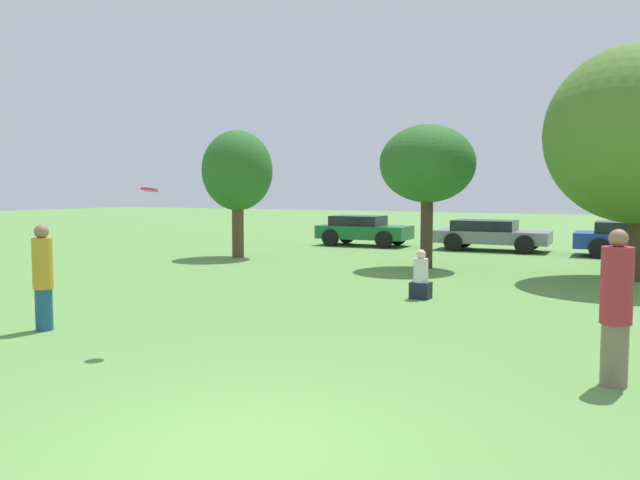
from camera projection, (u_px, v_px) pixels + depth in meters
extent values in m
plane|color=#5B8E42|center=(236.00, 449.00, 6.02)|extent=(120.00, 120.00, 0.00)
cylinder|color=navy|center=(44.00, 310.00, 11.04)|extent=(0.28, 0.28, 0.71)
cylinder|color=#BF8C26|center=(42.00, 263.00, 10.98)|extent=(0.33, 0.33, 0.86)
sphere|color=#8C6647|center=(41.00, 231.00, 10.94)|extent=(0.24, 0.24, 0.24)
cylinder|color=#726651|center=(614.00, 355.00, 7.93)|extent=(0.32, 0.32, 0.77)
cylinder|color=#A52633|center=(617.00, 285.00, 7.86)|extent=(0.37, 0.37, 0.94)
sphere|color=#8C6647|center=(618.00, 238.00, 7.82)|extent=(0.22, 0.22, 0.22)
cylinder|color=#F21E72|center=(149.00, 190.00, 9.67)|extent=(0.25, 0.25, 0.07)
cube|color=#191E33|center=(421.00, 290.00, 14.24)|extent=(0.42, 0.35, 0.36)
cylinder|color=silver|center=(421.00, 270.00, 14.21)|extent=(0.32, 0.32, 0.52)
sphere|color=beige|center=(421.00, 254.00, 14.18)|extent=(0.21, 0.21, 0.21)
cylinder|color=brown|center=(238.00, 224.00, 22.79)|extent=(0.41, 0.41, 2.36)
ellipsoid|color=#286023|center=(237.00, 170.00, 22.64)|extent=(2.45, 2.45, 2.78)
cylinder|color=#473323|center=(427.00, 229.00, 19.64)|extent=(0.37, 0.37, 2.36)
ellipsoid|color=#286023|center=(427.00, 164.00, 19.49)|extent=(2.86, 2.86, 2.33)
cylinder|color=#473323|center=(635.00, 233.00, 16.85)|extent=(0.38, 0.38, 2.49)
ellipsoid|color=#4C7528|center=(639.00, 134.00, 16.65)|extent=(4.72, 4.72, 4.59)
cube|color=#196633|center=(364.00, 232.00, 27.47)|extent=(3.90, 1.90, 0.55)
cube|color=black|center=(358.00, 221.00, 27.55)|extent=(2.17, 1.62, 0.41)
cylinder|color=black|center=(398.00, 237.00, 27.76)|extent=(0.71, 0.24, 0.70)
cylinder|color=black|center=(384.00, 240.00, 26.19)|extent=(0.71, 0.24, 0.70)
cylinder|color=black|center=(347.00, 235.00, 28.78)|extent=(0.71, 0.24, 0.70)
cylinder|color=black|center=(330.00, 238.00, 27.21)|extent=(0.71, 0.24, 0.70)
cube|color=slate|center=(493.00, 237.00, 25.28)|extent=(4.33, 2.04, 0.48)
cube|color=black|center=(485.00, 225.00, 25.38)|extent=(2.41, 1.73, 0.40)
cylinder|color=black|center=(531.00, 241.00, 25.56)|extent=(0.71, 0.23, 0.70)
cylinder|color=black|center=(524.00, 245.00, 23.89)|extent=(0.71, 0.23, 0.70)
cylinder|color=black|center=(464.00, 239.00, 26.69)|extent=(0.71, 0.23, 0.70)
cylinder|color=black|center=(453.00, 242.00, 25.02)|extent=(0.71, 0.23, 0.70)
cube|color=black|center=(634.00, 228.00, 22.73)|extent=(2.57, 1.73, 0.39)
cylinder|color=black|center=(601.00, 244.00, 24.07)|extent=(0.70, 0.23, 0.70)
cylinder|color=black|center=(599.00, 248.00, 22.41)|extent=(0.70, 0.23, 0.70)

